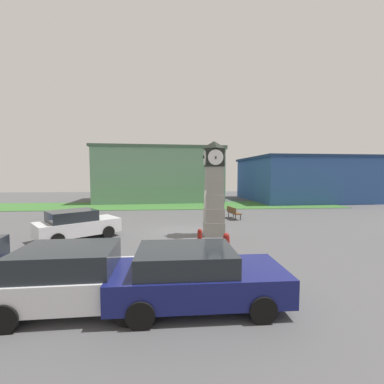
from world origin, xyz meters
The scene contains 12 objects.
ground_plane centered at (0.00, 0.00, 0.00)m, with size 68.37×68.37×0.00m, color #4C4C4F.
clock_tower centered at (1.71, -0.88, 2.52)m, with size 1.26×1.37×5.16m.
bollard_near_tower centered at (0.70, -3.17, 0.44)m, with size 0.22×0.22×0.87m.
bollard_mid_row centered at (1.72, -4.22, 0.45)m, with size 0.28×0.28×0.90m.
car_near_tower centered at (-2.93, -8.27, 0.79)m, with size 4.27×2.17×1.56m.
car_by_building centered at (0.05, -8.34, 0.77)m, with size 4.44×2.13×1.50m.
car_far_lot centered at (-5.54, -1.21, 0.78)m, with size 4.25×3.88×1.52m.
bench centered at (3.99, 4.14, 0.52)m, with size 0.82×1.67×0.90m.
street_lamp_near_road centered at (5.51, 14.98, 3.72)m, with size 0.50×0.24×6.45m.
warehouse_blue_far centered at (-2.30, 18.06, 3.32)m, with size 15.88×9.67×6.63m.
storefront_low_left centered at (16.37, 17.52, 2.76)m, with size 15.11×12.82×5.50m.
grass_verge_far centered at (-3.39, 12.53, 0.02)m, with size 41.02×6.58×0.04m, color #386B2D.
Camera 1 is at (-0.48, -14.77, 3.40)m, focal length 24.00 mm.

